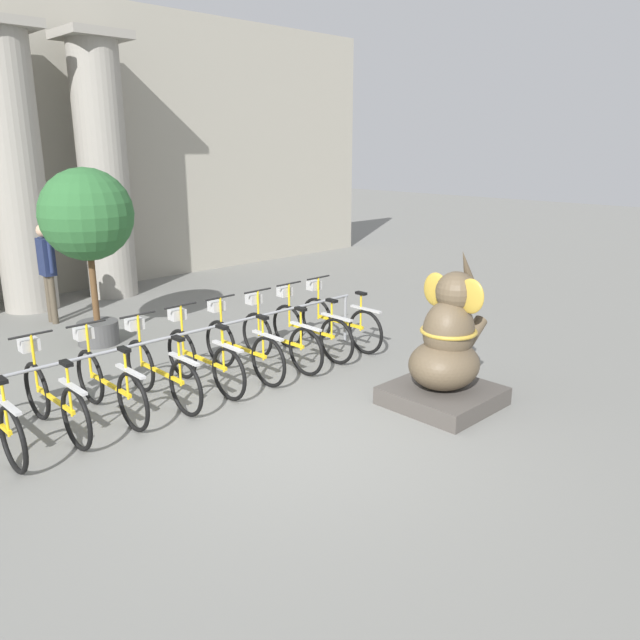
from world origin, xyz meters
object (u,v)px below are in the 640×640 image
(bicycle_4, at_px, (202,358))
(elephant_statue, at_px, (447,354))
(bicycle_1, at_px, (54,398))
(person_pedestrian, at_px, (47,264))
(bicycle_6, at_px, (279,338))
(bicycle_8, at_px, (338,320))
(bicycle_5, at_px, (242,347))
(bicycle_3, at_px, (160,370))
(bicycle_2, at_px, (108,383))
(bicycle_7, at_px, (309,329))
(potted_tree, at_px, (87,221))

(bicycle_4, height_order, elephant_statue, elephant_statue)
(bicycle_1, distance_m, person_pedestrian, 4.84)
(bicycle_6, height_order, bicycle_8, same)
(bicycle_5, height_order, person_pedestrian, person_pedestrian)
(person_pedestrian, bearing_deg, bicycle_3, -95.99)
(elephant_statue, bearing_deg, bicycle_4, 126.33)
(bicycle_6, distance_m, bicycle_8, 1.27)
(bicycle_1, relative_size, bicycle_2, 1.00)
(bicycle_7, relative_size, elephant_statue, 0.92)
(bicycle_1, bearing_deg, bicycle_4, -0.74)
(bicycle_1, relative_size, bicycle_7, 1.00)
(bicycle_8, bearing_deg, bicycle_2, 179.90)
(bicycle_7, relative_size, bicycle_8, 1.00)
(bicycle_5, relative_size, bicycle_7, 1.00)
(bicycle_3, relative_size, bicycle_8, 1.00)
(bicycle_6, xyz_separation_m, bicycle_7, (0.64, 0.04, 0.00))
(bicycle_8, bearing_deg, potted_tree, 134.43)
(bicycle_1, xyz_separation_m, bicycle_5, (2.54, -0.02, 0.00))
(bicycle_1, bearing_deg, elephant_statue, -33.92)
(person_pedestrian, bearing_deg, bicycle_2, -103.97)
(bicycle_7, xyz_separation_m, potted_tree, (-2.04, 2.74, 1.54))
(bicycle_6, distance_m, potted_tree, 3.48)
(potted_tree, bearing_deg, elephant_statue, -69.47)
(potted_tree, bearing_deg, bicycle_3, -100.25)
(bicycle_5, xyz_separation_m, bicycle_8, (1.91, 0.02, 0.00))
(bicycle_4, bearing_deg, bicycle_3, -177.20)
(bicycle_5, bearing_deg, bicycle_1, 179.56)
(bicycle_1, distance_m, bicycle_4, 1.91)
(bicycle_2, height_order, bicycle_6, same)
(bicycle_5, xyz_separation_m, elephant_statue, (1.19, -2.49, 0.23))
(bicycle_2, bearing_deg, bicycle_5, -0.69)
(bicycle_2, bearing_deg, bicycle_8, -0.10)
(bicycle_5, bearing_deg, potted_tree, 105.63)
(bicycle_5, relative_size, potted_tree, 0.64)
(bicycle_2, xyz_separation_m, potted_tree, (1.14, 2.72, 1.54))
(bicycle_1, relative_size, person_pedestrian, 0.99)
(elephant_statue, relative_size, person_pedestrian, 1.08)
(bicycle_7, bearing_deg, bicycle_2, 179.66)
(bicycle_3, relative_size, elephant_statue, 0.92)
(elephant_statue, bearing_deg, bicycle_1, 146.08)
(bicycle_5, height_order, bicycle_8, same)
(bicycle_8, bearing_deg, person_pedestrian, 121.17)
(bicycle_6, relative_size, bicycle_7, 1.00)
(bicycle_2, xyz_separation_m, bicycle_5, (1.91, -0.02, 0.00))
(bicycle_5, distance_m, person_pedestrian, 4.60)
(bicycle_1, xyz_separation_m, bicycle_6, (3.18, -0.05, 0.00))
(bicycle_3, height_order, elephant_statue, elephant_statue)
(elephant_statue, xyz_separation_m, potted_tree, (-1.96, 5.24, 1.32))
(bicycle_6, bearing_deg, bicycle_5, 176.93)
(bicycle_7, bearing_deg, bicycle_6, -176.53)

